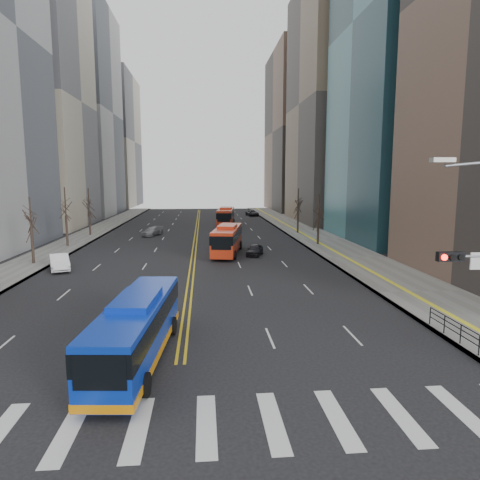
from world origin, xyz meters
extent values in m
plane|color=black|center=(0.00, 0.00, 0.00)|extent=(220.00, 220.00, 0.00)
cube|color=slate|center=(17.50, 45.00, 0.07)|extent=(7.00, 130.00, 0.15)
cube|color=slate|center=(-16.50, 45.00, 0.07)|extent=(5.00, 130.00, 0.15)
cube|color=silver|center=(-3.55, 0.00, 0.01)|extent=(0.70, 4.00, 0.01)
cube|color=silver|center=(-1.18, 0.00, 0.01)|extent=(0.70, 4.00, 0.01)
cube|color=silver|center=(1.18, 0.00, 0.01)|extent=(0.70, 4.00, 0.01)
cube|color=silver|center=(3.55, 0.00, 0.01)|extent=(0.70, 4.00, 0.01)
cube|color=silver|center=(5.91, 0.00, 0.01)|extent=(0.70, 4.00, 0.01)
cube|color=silver|center=(8.27, 0.00, 0.01)|extent=(0.70, 4.00, 0.01)
cube|color=silver|center=(10.64, 0.00, 0.01)|extent=(0.70, 4.00, 0.01)
cube|color=gold|center=(-0.20, 55.00, 0.01)|extent=(0.15, 100.00, 0.01)
cube|color=gold|center=(0.20, 55.00, 0.01)|extent=(0.15, 100.00, 0.01)
cube|color=#ACA08A|center=(-31.00, 66.00, 22.00)|extent=(22.00, 22.00, 44.00)
cube|color=#99999C|center=(-30.00, 93.00, 24.00)|extent=(20.00, 26.00, 48.00)
cube|color=teal|center=(31.00, 44.00, 29.00)|extent=(20.00, 22.00, 58.00)
cube|color=#816D59|center=(30.00, 71.00, 23.00)|extent=(20.00, 26.00, 46.00)
cube|color=#ACA08A|center=(-29.00, 125.00, 20.00)|extent=(18.00, 30.00, 40.00)
cube|color=brown|center=(29.00, 103.00, 21.00)|extent=(18.00, 30.00, 42.00)
cube|color=black|center=(11.00, 2.00, 5.50)|extent=(1.10, 0.28, 0.38)
cylinder|color=#FF190C|center=(10.65, 1.84, 5.50)|extent=(0.24, 0.08, 0.24)
cylinder|color=black|center=(11.00, 1.84, 5.50)|extent=(0.24, 0.08, 0.24)
cylinder|color=black|center=(11.35, 1.84, 5.50)|extent=(0.24, 0.08, 0.24)
cube|color=#999993|center=(10.40, 2.00, 9.30)|extent=(0.90, 0.35, 0.18)
cube|color=black|center=(14.30, 6.00, 1.15)|extent=(0.04, 6.00, 0.04)
cylinder|color=black|center=(14.30, 4.50, 0.65)|extent=(0.06, 0.06, 1.00)
cylinder|color=black|center=(14.30, 6.00, 0.65)|extent=(0.06, 0.06, 1.00)
cylinder|color=black|center=(14.30, 7.50, 0.65)|extent=(0.06, 0.06, 1.00)
cylinder|color=black|center=(14.30, 9.00, 0.65)|extent=(0.06, 0.06, 1.00)
cylinder|color=#2D211B|center=(-16.00, 30.00, 1.80)|extent=(0.28, 0.28, 3.60)
cylinder|color=#2D211B|center=(-16.00, 41.00, 2.00)|extent=(0.28, 0.28, 4.00)
cylinder|color=#2D211B|center=(-16.00, 52.00, 1.90)|extent=(0.28, 0.28, 3.80)
cylinder|color=#2D211B|center=(16.00, 40.00, 1.75)|extent=(0.28, 0.28, 3.50)
cylinder|color=#2D211B|center=(16.00, 52.00, 1.88)|extent=(0.28, 0.28, 3.75)
cube|color=#0B2DAB|center=(-2.01, 5.65, 1.60)|extent=(3.17, 10.87, 2.51)
cube|color=black|center=(-2.01, 5.65, 2.12)|extent=(3.24, 10.89, 0.91)
cube|color=#0B2DAB|center=(-2.01, 5.65, 2.96)|extent=(2.11, 3.89, 0.40)
cube|color=orange|center=(-2.01, 5.65, 0.55)|extent=(3.24, 10.89, 0.35)
cylinder|color=black|center=(-3.43, 2.34, 0.50)|extent=(0.39, 1.02, 1.00)
cylinder|color=black|center=(-1.21, 2.14, 0.50)|extent=(0.39, 1.02, 1.00)
cylinder|color=black|center=(-2.82, 9.16, 0.50)|extent=(0.39, 1.02, 1.00)
cylinder|color=black|center=(-0.60, 8.96, 0.50)|extent=(0.39, 1.02, 1.00)
cube|color=red|center=(3.86, 34.38, 1.71)|extent=(4.20, 10.81, 2.72)
cube|color=black|center=(3.86, 34.38, 2.25)|extent=(4.27, 10.84, 0.98)
cube|color=red|center=(3.86, 34.38, 3.17)|extent=(2.53, 3.97, 0.40)
cylinder|color=black|center=(2.09, 31.27, 0.50)|extent=(0.47, 1.04, 1.00)
cylinder|color=black|center=(4.45, 30.85, 0.50)|extent=(0.47, 1.04, 1.00)
cylinder|color=black|center=(3.27, 37.92, 0.50)|extent=(0.47, 1.04, 1.00)
cylinder|color=black|center=(5.63, 37.50, 0.50)|extent=(0.47, 1.04, 1.00)
cube|color=red|center=(5.20, 62.80, 1.78)|extent=(3.79, 11.26, 2.86)
cube|color=black|center=(5.20, 62.80, 2.34)|extent=(3.85, 11.29, 1.03)
cube|color=red|center=(5.20, 62.80, 3.31)|extent=(2.45, 4.07, 0.40)
cylinder|color=black|center=(3.54, 59.43, 0.50)|extent=(0.41, 1.03, 1.00)
cylinder|color=black|center=(6.03, 59.14, 0.50)|extent=(0.41, 1.03, 1.00)
cylinder|color=black|center=(4.36, 66.46, 0.50)|extent=(0.41, 1.03, 1.00)
cylinder|color=black|center=(6.86, 66.16, 0.50)|extent=(0.41, 1.03, 1.00)
imported|color=white|center=(-12.50, 27.06, 0.77)|extent=(3.21, 4.97, 1.55)
imported|color=black|center=(6.91, 33.29, 0.63)|extent=(2.57, 3.96, 1.25)
imported|color=gray|center=(-6.63, 51.35, 0.65)|extent=(3.45, 4.82, 1.30)
imported|color=black|center=(12.50, 84.80, 0.68)|extent=(2.88, 5.18, 1.37)
camera|label=1|loc=(1.17, -14.03, 8.58)|focal=32.00mm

